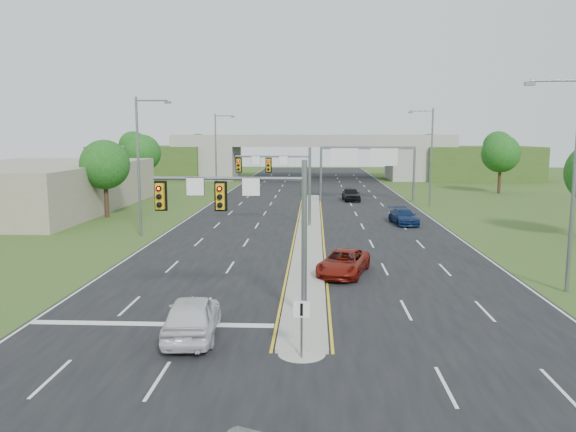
% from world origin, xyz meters
% --- Properties ---
extents(ground, '(240.00, 240.00, 0.00)m').
position_xyz_m(ground, '(0.00, 0.00, 0.00)').
color(ground, '#354E1C').
rests_on(ground, ground).
extents(road, '(24.00, 160.00, 0.02)m').
position_xyz_m(road, '(0.00, 35.00, 0.01)').
color(road, black).
rests_on(road, ground).
extents(median, '(2.00, 54.00, 0.16)m').
position_xyz_m(median, '(0.00, 23.00, 0.10)').
color(median, gray).
rests_on(median, road).
extents(median_nose, '(2.00, 2.00, 0.16)m').
position_xyz_m(median_nose, '(0.00, -4.00, 0.10)').
color(median_nose, gray).
rests_on(median_nose, road).
extents(lane_markings, '(23.72, 160.00, 0.01)m').
position_xyz_m(lane_markings, '(-0.60, 28.91, 0.02)').
color(lane_markings, gold).
rests_on(lane_markings, road).
extents(signal_mast_near, '(6.62, 0.60, 7.00)m').
position_xyz_m(signal_mast_near, '(-2.26, -0.07, 4.73)').
color(signal_mast_near, slate).
rests_on(signal_mast_near, ground).
extents(signal_mast_far, '(6.62, 0.60, 7.00)m').
position_xyz_m(signal_mast_far, '(-2.26, 24.93, 4.73)').
color(signal_mast_far, slate).
rests_on(signal_mast_far, ground).
extents(keep_right_sign, '(0.60, 0.13, 2.20)m').
position_xyz_m(keep_right_sign, '(0.00, -4.53, 1.52)').
color(keep_right_sign, slate).
rests_on(keep_right_sign, ground).
extents(sign_gantry, '(11.58, 0.44, 6.67)m').
position_xyz_m(sign_gantry, '(6.68, 44.92, 5.24)').
color(sign_gantry, slate).
rests_on(sign_gantry, ground).
extents(overpass, '(80.00, 14.00, 8.10)m').
position_xyz_m(overpass, '(0.00, 80.00, 3.55)').
color(overpass, gray).
rests_on(overpass, ground).
extents(lightpole_l_mid, '(2.85, 0.25, 11.00)m').
position_xyz_m(lightpole_l_mid, '(-13.30, 20.00, 6.10)').
color(lightpole_l_mid, slate).
rests_on(lightpole_l_mid, ground).
extents(lightpole_l_far, '(2.85, 0.25, 11.00)m').
position_xyz_m(lightpole_l_far, '(-13.30, 55.00, 6.10)').
color(lightpole_l_far, slate).
rests_on(lightpole_l_far, ground).
extents(lightpole_r_near, '(2.85, 0.25, 11.00)m').
position_xyz_m(lightpole_r_near, '(13.30, 5.00, 6.10)').
color(lightpole_r_near, slate).
rests_on(lightpole_r_near, ground).
extents(lightpole_r_far, '(2.85, 0.25, 11.00)m').
position_xyz_m(lightpole_r_far, '(13.30, 40.00, 6.10)').
color(lightpole_r_far, slate).
rests_on(lightpole_r_far, ground).
extents(tree_l_near, '(4.80, 4.80, 7.60)m').
position_xyz_m(tree_l_near, '(-20.00, 30.00, 5.18)').
color(tree_l_near, '#382316').
rests_on(tree_l_near, ground).
extents(tree_l_mid, '(5.20, 5.20, 8.12)m').
position_xyz_m(tree_l_mid, '(-24.00, 55.00, 5.51)').
color(tree_l_mid, '#382316').
rests_on(tree_l_mid, ground).
extents(tree_r_mid, '(5.20, 5.20, 8.12)m').
position_xyz_m(tree_r_mid, '(26.00, 55.00, 5.51)').
color(tree_r_mid, '#382316').
rests_on(tree_r_mid, ground).
extents(tree_back_a, '(6.00, 6.00, 8.85)m').
position_xyz_m(tree_back_a, '(-38.00, 94.00, 5.84)').
color(tree_back_a, '#382316').
rests_on(tree_back_a, ground).
extents(tree_back_b, '(5.60, 5.60, 8.32)m').
position_xyz_m(tree_back_b, '(-24.00, 94.00, 5.51)').
color(tree_back_b, '#382316').
rests_on(tree_back_b, ground).
extents(tree_back_c, '(5.60, 5.60, 8.32)m').
position_xyz_m(tree_back_c, '(24.00, 94.00, 5.51)').
color(tree_back_c, '#382316').
rests_on(tree_back_c, ground).
extents(tree_back_d, '(6.00, 6.00, 8.85)m').
position_xyz_m(tree_back_d, '(38.00, 94.00, 5.84)').
color(tree_back_d, '#382316').
rests_on(tree_back_d, ground).
extents(commercial_building, '(18.00, 30.00, 5.00)m').
position_xyz_m(commercial_building, '(-30.00, 35.00, 2.50)').
color(commercial_building, gray).
rests_on(commercial_building, ground).
extents(car_white, '(2.43, 5.16, 1.71)m').
position_xyz_m(car_white, '(-4.43, -2.39, 0.87)').
color(car_white, silver).
rests_on(car_white, road).
extents(car_far_a, '(3.64, 5.54, 1.42)m').
position_xyz_m(car_far_a, '(2.14, 8.04, 0.73)').
color(car_far_a, maroon).
rests_on(car_far_a, road).
extents(car_far_b, '(2.50, 4.95, 1.38)m').
position_xyz_m(car_far_b, '(8.52, 26.94, 0.71)').
color(car_far_b, '#0B1D44').
rests_on(car_far_b, road).
extents(car_far_c, '(2.24, 4.90, 1.63)m').
position_xyz_m(car_far_c, '(4.93, 45.17, 0.83)').
color(car_far_c, black).
rests_on(car_far_c, road).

